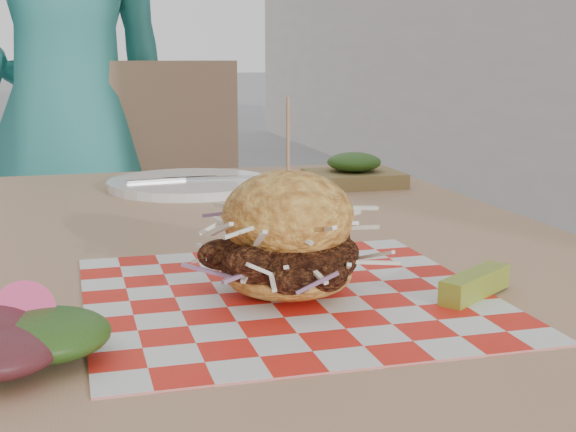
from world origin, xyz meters
name	(u,v)px	position (x,y,z in m)	size (l,w,h in m)	color
diner	(68,120)	(-0.45, 1.01, 0.81)	(0.59, 0.39, 1.63)	teal
patio_table	(241,304)	(-0.26, -0.02, 0.67)	(0.80, 1.20, 0.75)	tan
patio_chair	(158,236)	(-0.26, 0.90, 0.55)	(0.42, 0.43, 0.95)	tan
paper_liner	(288,296)	(-0.27, -0.26, 0.75)	(0.36, 0.36, 0.00)	red
sandwich	(288,242)	(-0.27, -0.26, 0.80)	(0.16, 0.16, 0.18)	#EEAB43
pickle_spear	(475,284)	(-0.10, -0.30, 0.76)	(0.10, 0.02, 0.02)	#91A42F
side_salad	(3,348)	(-0.50, -0.36, 0.76)	(0.14, 0.13, 0.05)	#3F1419
place_setting	(191,184)	(-0.26, 0.36, 0.76)	(0.27, 0.27, 0.02)	white
kraft_tray	(354,172)	(0.01, 0.32, 0.77)	(0.15, 0.12, 0.06)	olive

